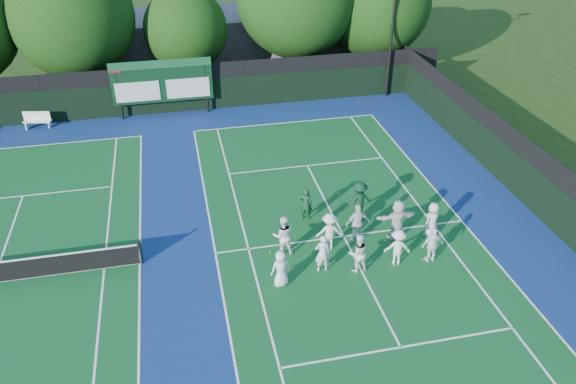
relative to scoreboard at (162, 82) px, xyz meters
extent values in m
plane|color=#1E390F|center=(7.01, -15.59, -2.19)|extent=(120.00, 120.00, 0.00)
cube|color=navy|center=(1.01, -14.59, -2.19)|extent=(34.00, 32.00, 0.01)
cube|color=#115423|center=(7.01, -14.59, -2.18)|extent=(10.97, 23.77, 0.00)
cube|color=white|center=(7.01, -2.70, -2.18)|extent=(10.97, 0.08, 0.00)
cube|color=white|center=(1.53, -14.59, -2.18)|extent=(0.08, 23.77, 0.00)
cube|color=white|center=(12.50, -14.59, -2.18)|extent=(0.08, 23.77, 0.00)
cube|color=white|center=(2.90, -14.59, -2.18)|extent=(0.08, 23.77, 0.00)
cube|color=white|center=(11.13, -14.59, -2.18)|extent=(0.08, 23.77, 0.00)
cube|color=white|center=(7.01, -20.99, -2.18)|extent=(8.23, 0.08, 0.00)
cube|color=white|center=(7.01, -8.19, -2.18)|extent=(8.23, 0.08, 0.00)
cube|color=white|center=(7.01, -14.59, -2.18)|extent=(0.08, 12.80, 0.00)
cube|color=white|center=(-6.99, -2.70, -2.18)|extent=(10.97, 0.08, 0.00)
cube|color=white|center=(-1.50, -14.59, -2.18)|extent=(0.08, 23.77, 0.00)
cube|color=white|center=(-2.87, -14.59, -2.18)|extent=(0.08, 23.77, 0.00)
cube|color=white|center=(-6.99, -8.19, -2.18)|extent=(8.23, 0.08, 0.00)
cube|color=black|center=(1.01, 0.41, -1.19)|extent=(34.00, 0.08, 2.00)
cube|color=black|center=(1.01, 0.41, 0.31)|extent=(34.00, 0.05, 1.00)
cube|color=black|center=(16.01, -14.59, -1.19)|extent=(0.08, 32.00, 2.00)
cube|color=black|center=(16.01, -14.59, 0.31)|extent=(0.05, 32.00, 1.00)
cylinder|color=black|center=(-2.59, 0.01, -0.44)|extent=(0.16, 0.16, 3.50)
cylinder|color=black|center=(2.61, 0.01, -0.44)|extent=(0.16, 0.16, 3.50)
cube|color=black|center=(0.01, 0.01, 0.01)|extent=(6.00, 0.15, 2.60)
cube|color=#164E2A|center=(0.01, -0.09, 1.11)|extent=(6.00, 0.05, 0.50)
cube|color=silver|center=(-1.49, -0.09, -0.49)|extent=(2.60, 0.04, 1.20)
cube|color=silver|center=(1.51, -0.09, -0.49)|extent=(2.60, 0.04, 1.20)
cube|color=maroon|center=(-2.59, -0.09, 1.01)|extent=(0.70, 0.04, 0.50)
cube|color=slate|center=(5.01, 8.41, -0.19)|extent=(18.00, 6.00, 4.00)
cylinder|color=black|center=(14.51, 0.11, 2.81)|extent=(0.16, 0.16, 10.00)
cylinder|color=black|center=(-1.39, -14.59, -1.64)|extent=(0.10, 0.10, 1.10)
cube|color=white|center=(-7.42, -0.29, -1.75)|extent=(1.63, 0.72, 0.06)
cube|color=white|center=(-7.42, -0.13, -1.45)|extent=(1.56, 0.37, 0.53)
cube|color=white|center=(-8.05, -0.29, -1.98)|extent=(0.13, 0.37, 0.42)
cube|color=white|center=(-6.79, -0.29, -1.98)|extent=(0.13, 0.37, 0.42)
cylinder|color=black|center=(-4.96, 3.91, -0.94)|extent=(0.44, 0.44, 2.50)
sphere|color=#10330B|center=(-4.96, 3.91, 3.15)|extent=(7.58, 7.58, 7.58)
sphere|color=#10330B|center=(-4.36, 4.21, 2.40)|extent=(5.30, 5.30, 5.30)
cylinder|color=black|center=(1.83, 3.91, -1.10)|extent=(0.44, 0.44, 2.18)
sphere|color=#10330B|center=(1.83, 3.91, 2.00)|extent=(5.37, 5.37, 5.37)
sphere|color=#10330B|center=(2.43, 4.21, 1.46)|extent=(3.76, 3.76, 3.76)
cylinder|color=black|center=(9.21, 3.91, -0.75)|extent=(0.44, 0.44, 2.88)
sphere|color=#10330B|center=(9.81, 4.21, 2.89)|extent=(5.59, 5.59, 5.59)
cylinder|color=black|center=(14.81, 3.91, -0.97)|extent=(0.44, 0.44, 2.45)
sphere|color=#10330B|center=(14.81, 3.91, 3.01)|extent=(7.35, 7.35, 7.35)
sphere|color=#10330B|center=(15.41, 4.21, 2.28)|extent=(5.15, 5.15, 5.15)
sphere|color=yellow|center=(3.74, -15.04, -2.16)|extent=(0.07, 0.07, 0.07)
sphere|color=yellow|center=(9.66, -16.78, -2.16)|extent=(0.07, 0.07, 0.07)
sphere|color=yellow|center=(1.55, -13.97, -2.16)|extent=(0.07, 0.07, 0.07)
sphere|color=yellow|center=(7.79, -11.26, -2.16)|extent=(0.07, 0.07, 0.07)
sphere|color=yellow|center=(8.39, -16.92, -2.16)|extent=(0.07, 0.07, 0.07)
imported|color=white|center=(3.76, -17.03, -1.41)|extent=(0.85, 0.64, 1.55)
imported|color=white|center=(5.51, -16.55, -1.36)|extent=(0.63, 0.43, 1.67)
imported|color=white|center=(6.86, -16.81, -1.36)|extent=(0.85, 0.68, 1.67)
imported|color=white|center=(8.51, -16.75, -1.40)|extent=(1.14, 0.83, 1.58)
imported|color=white|center=(9.93, -16.89, -1.40)|extent=(0.94, 0.44, 1.57)
imported|color=white|center=(4.25, -15.13, -1.31)|extent=(0.91, 0.74, 1.77)
imported|color=white|center=(6.16, -15.21, -1.36)|extent=(1.14, 0.74, 1.67)
imported|color=silver|center=(7.46, -14.94, -1.31)|extent=(1.07, 0.52, 1.76)
imported|color=white|center=(9.13, -15.12, -1.27)|extent=(1.71, 0.55, 1.84)
imported|color=silver|center=(10.64, -15.32, -1.37)|extent=(0.95, 0.81, 1.64)
imported|color=#103D1F|center=(5.75, -12.91, -1.42)|extent=(0.66, 0.54, 1.55)
imported|color=#0D321B|center=(8.04, -13.39, -1.25)|extent=(1.30, 0.86, 1.88)
camera|label=1|loc=(0.53, -33.05, 12.00)|focal=35.00mm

